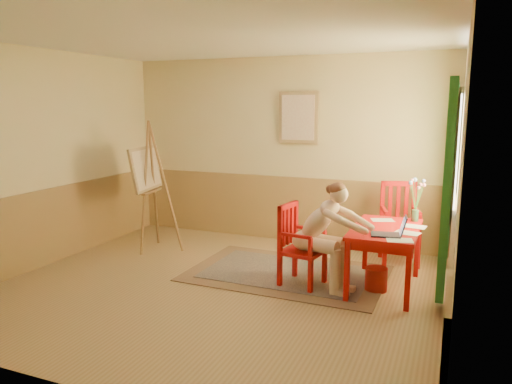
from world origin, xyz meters
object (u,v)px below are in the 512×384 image
at_px(chair_left, 299,245).
at_px(chair_back, 399,223).
at_px(table, 386,235).
at_px(laptop, 391,232).
at_px(easel, 148,174).
at_px(figure, 324,231).

height_order(chair_left, chair_back, chair_back).
relative_size(table, chair_left, 1.25).
xyz_separation_m(table, chair_back, (0.03, 1.08, -0.09)).
bearing_deg(laptop, easel, 169.50).
bearing_deg(chair_back, laptop, -87.37).
height_order(table, chair_left, chair_left).
xyz_separation_m(chair_back, laptop, (0.07, -1.42, 0.23)).
bearing_deg(chair_back, table, -91.77).
bearing_deg(chair_back, chair_left, -125.99).
relative_size(chair_back, figure, 0.85).
xyz_separation_m(chair_left, easel, (-2.45, 0.57, 0.63)).
bearing_deg(chair_left, table, 15.45).
height_order(table, easel, easel).
bearing_deg(easel, figure, -12.72).
height_order(chair_back, figure, figure).
distance_m(table, figure, 0.71).
bearing_deg(table, easel, 174.76).
distance_m(table, chair_left, 0.99).
relative_size(chair_left, figure, 0.76).
height_order(chair_left, figure, figure).
distance_m(laptop, easel, 3.57).
bearing_deg(table, laptop, -73.60).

